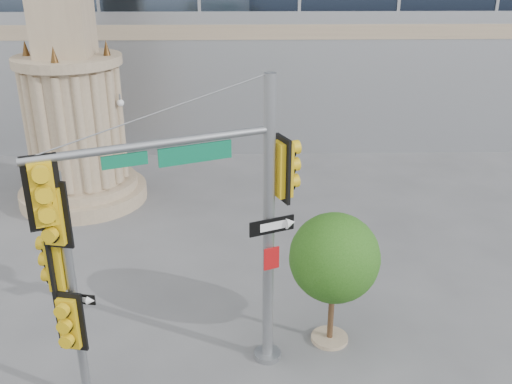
{
  "coord_description": "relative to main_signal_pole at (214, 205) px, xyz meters",
  "views": [
    {
      "loc": [
        -0.32,
        -9.87,
        8.2
      ],
      "look_at": [
        -0.03,
        2.0,
        3.19
      ],
      "focal_mm": 40.0,
      "sensor_mm": 36.0,
      "label": 1
    }
  ],
  "objects": [
    {
      "name": "main_signal_pole",
      "position": [
        0.0,
        0.0,
        0.0
      ],
      "size": [
        4.56,
        2.24,
        6.22
      ],
      "rotation": [
        0.0,
        0.0,
        0.4
      ],
      "color": "slate",
      "rests_on": "ground"
    },
    {
      "name": "monument",
      "position": [
        -5.14,
        9.21,
        1.66
      ],
      "size": [
        4.4,
        4.4,
        16.6
      ],
      "color": "gray",
      "rests_on": "ground"
    },
    {
      "name": "street_tree",
      "position": [
        2.52,
        1.01,
        -1.8
      ],
      "size": [
        2.01,
        1.96,
        3.13
      ],
      "color": "gray",
      "rests_on": "ground"
    },
    {
      "name": "secondary_signal_pole",
      "position": [
        -2.64,
        -0.89,
        -1.01
      ],
      "size": [
        0.84,
        0.72,
        4.84
      ],
      "rotation": [
        0.0,
        0.0,
        -0.19
      ],
      "color": "slate",
      "rests_on": "ground"
    },
    {
      "name": "ground",
      "position": [
        0.86,
        0.21,
        -3.86
      ],
      "size": [
        120.0,
        120.0,
        0.0
      ],
      "primitive_type": "plane",
      "color": "#545456",
      "rests_on": "ground"
    }
  ]
}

